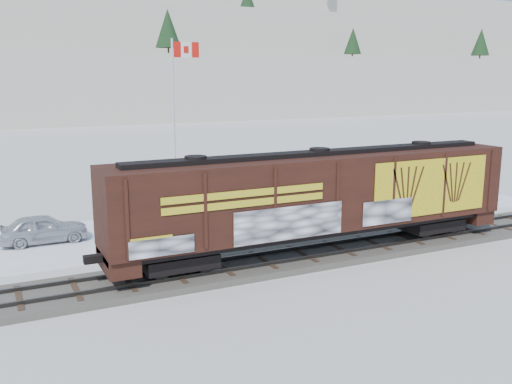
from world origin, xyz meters
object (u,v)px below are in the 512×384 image
car_dark (333,204)px  car_white (317,207)px  car_silver (43,229)px  hopper_railcar (319,195)px  flagpole (176,142)px

car_dark → car_white: bearing=118.0°
car_silver → car_dark: car_silver is taller
car_dark → car_silver: bearing=84.6°
hopper_railcar → flagpole: 15.31m
hopper_railcar → car_dark: size_ratio=4.40×
hopper_railcar → flagpole: size_ratio=1.83×
car_silver → car_dark: size_ratio=0.96×
flagpole → car_silver: 12.26m
hopper_railcar → flagpole: flagpole is taller
flagpole → car_white: size_ratio=2.12×
car_dark → flagpole: bearing=38.6°
car_silver → hopper_railcar: bearing=-125.8°
hopper_railcar → car_dark: bearing=51.9°
hopper_railcar → car_dark: (5.27, 6.72, -2.30)m
hopper_railcar → car_white: hopper_railcar is taller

